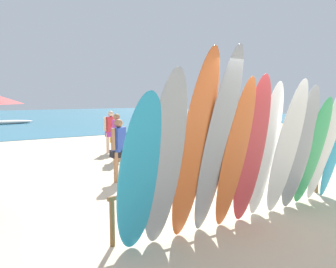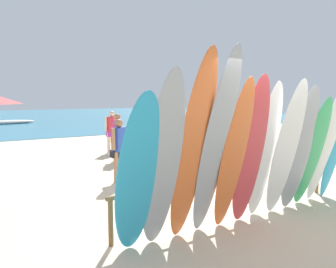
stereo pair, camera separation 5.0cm
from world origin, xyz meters
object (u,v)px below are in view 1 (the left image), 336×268
Objects in this scene: surfboard_orange_4 at (235,156)px; surfboard_grey_8 at (300,149)px; surfboard_grey_3 at (217,145)px; surfboard_red_5 at (252,151)px; surfboard_orange_2 at (195,149)px; beachgoer_photographing at (215,127)px; beachgoer_near_rack at (119,145)px; surfboard_teal_0 at (140,176)px; surfboard_green_9 at (313,152)px; surfboard_white_10 at (328,140)px; surfboard_white_6 at (266,151)px; distant_boat at (4,122)px; beachgoer_by_water at (117,134)px; surfboard_rack at (238,181)px; surfboard_white_7 at (287,149)px; surfboard_grey_1 at (165,163)px; beachgoer_strolling at (111,129)px.

surfboard_orange_4 reaches higher than surfboard_grey_8.
surfboard_grey_3 is 0.79m from surfboard_red_5.
surfboard_orange_2 is 1.72× the size of beachgoer_photographing.
surfboard_teal_0 is at bearing 34.73° from beachgoer_near_rack.
surfboard_green_9 is at bearing 7.83° from surfboard_grey_8.
surfboard_white_10 is at bearing 90.30° from beachgoer_near_rack.
surfboard_white_6 is (0.43, 0.09, -0.05)m from surfboard_red_5.
surfboard_grey_3 is 23.80m from distant_boat.
surfboard_rack is at bearing 5.10° from beachgoer_by_water.
distant_boat is at bearing 84.07° from surfboard_orange_2.
surfboard_grey_8 is (1.57, 0.01, -0.04)m from surfboard_orange_4.
surfboard_rack is 1.13× the size of distant_boat.
surfboard_white_7 reaches higher than surfboard_grey_8.
beachgoer_by_water is (2.03, 6.07, -0.32)m from surfboard_grey_1.
surfboard_rack is at bearing 70.36° from surfboard_red_5.
surfboard_red_5 is 1.60m from surfboard_green_9.
surfboard_orange_4 is 1.04× the size of surfboard_grey_8.
surfboard_teal_0 is 1.44× the size of beachgoer_by_water.
beachgoer_near_rack is (-2.59, 3.68, -0.36)m from surfboard_white_10.
beachgoer_strolling is (0.68, 7.11, 0.30)m from surfboard_rack.
surfboard_grey_8 is at bearing 179.16° from surfboard_white_10.
surfboard_orange_4 reaches higher than beachgoer_near_rack.
surfboard_orange_4 is 1.55× the size of beachgoer_strolling.
surfboard_grey_1 is at bearing -179.69° from surfboard_white_10.
surfboard_white_7 is 23.83m from distant_boat.
beachgoer_by_water reaches higher than beachgoer_near_rack.
surfboard_teal_0 is at bearing -14.17° from beachgoer_by_water.
surfboard_orange_2 is (0.47, -0.01, 0.14)m from surfboard_grey_1.
surfboard_grey_8 is (0.98, -0.50, 0.54)m from surfboard_rack.
surfboard_white_6 is at bearing 177.30° from surfboard_grey_8.
surfboard_orange_2 reaches higher than surfboard_green_9.
surfboard_orange_2 is at bearing -179.46° from surfboard_white_10.
surfboard_grey_3 reaches higher than surfboard_white_10.
surfboard_white_10 reaches higher than surfboard_grey_8.
surfboard_teal_0 is at bearing -175.52° from surfboard_grey_8.
surfboard_orange_2 is 2.75m from surfboard_green_9.
surfboard_red_5 is 7.22m from beachgoer_photographing.
beachgoer_near_rack is (1.36, 3.65, -0.18)m from surfboard_teal_0.
surfboard_grey_8 is 0.82m from surfboard_white_10.
beachgoer_photographing is at bearing 69.12° from surfboard_green_9.
surfboard_grey_8 is (0.41, 0.03, -0.04)m from surfboard_white_7.
surfboard_white_10 is at bearing -4.20° from surfboard_orange_4.
beachgoer_near_rack is (0.56, 3.71, -0.46)m from surfboard_orange_2.
surfboard_grey_3 is 1.76× the size of beachgoer_photographing.
surfboard_grey_3 is (1.18, -0.08, 0.30)m from surfboard_teal_0.
surfboard_white_6 reaches higher than surfboard_rack.
surfboard_green_9 is (1.97, 0.04, -0.14)m from surfboard_orange_4.
surfboard_white_10 reaches higher than surfboard_rack.
surfboard_white_10 is (3.62, 0.01, 0.04)m from surfboard_grey_1.
surfboard_white_6 reaches higher than surfboard_grey_8.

